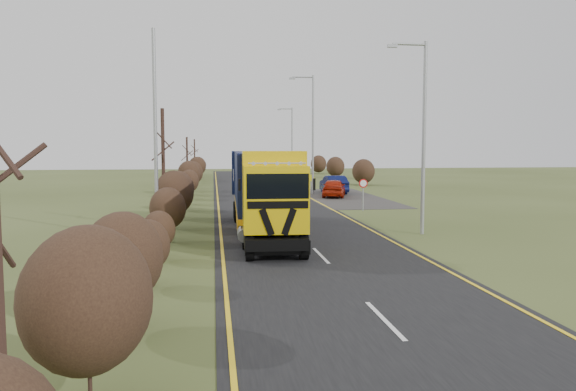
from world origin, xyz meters
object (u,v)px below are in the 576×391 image
(car_blue_sedan, at_px, (334,184))
(streetlight_near, at_px, (422,129))
(lorry, at_px, (261,186))
(car_red_hatchback, at_px, (334,188))
(speed_sign, at_px, (363,189))

(car_blue_sedan, distance_m, streetlight_near, 23.78)
(lorry, height_order, streetlight_near, streetlight_near)
(car_red_hatchback, relative_size, car_blue_sedan, 0.92)
(car_red_hatchback, bearing_deg, lorry, 83.17)
(streetlight_near, bearing_deg, car_red_hatchback, 89.65)
(car_red_hatchback, bearing_deg, streetlight_near, 105.05)
(speed_sign, bearing_deg, car_red_hatchback, 88.79)
(lorry, distance_m, car_red_hatchback, 20.03)
(car_red_hatchback, distance_m, streetlight_near, 20.19)
(lorry, relative_size, speed_sign, 6.97)
(lorry, xyz_separation_m, car_blue_sedan, (8.33, 22.14, -1.48))
(lorry, xyz_separation_m, streetlight_near, (7.43, -1.26, 2.69))
(car_red_hatchback, height_order, car_blue_sedan, car_blue_sedan)
(lorry, bearing_deg, streetlight_near, -7.98)
(speed_sign, bearing_deg, car_blue_sedan, 85.84)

